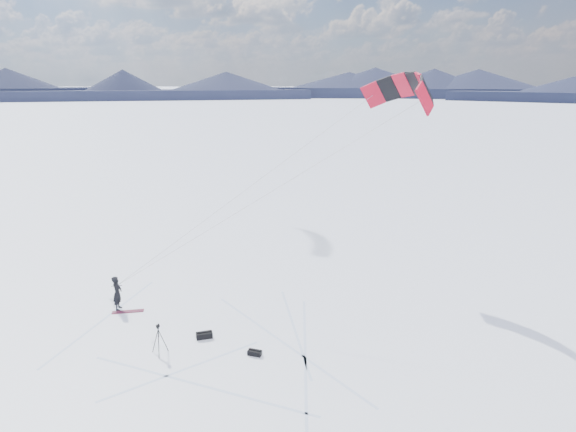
{
  "coord_description": "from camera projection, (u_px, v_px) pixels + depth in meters",
  "views": [
    {
      "loc": [
        4.21,
        -20.15,
        11.77
      ],
      "look_at": [
        5.55,
        5.27,
        4.55
      ],
      "focal_mm": 30.0,
      "sensor_mm": 36.0,
      "label": 1
    }
  ],
  "objects": [
    {
      "name": "gear_bag_b",
      "position": [
        255.0,
        353.0,
        21.3
      ],
      "size": [
        0.67,
        0.48,
        0.28
      ],
      "rotation": [
        0.0,
        0.0,
        -0.36
      ],
      "color": "black",
      "rests_on": "ground"
    },
    {
      "name": "power_kite",
      "position": [
        405.0,
        91.0,
        26.49
      ],
      "size": [
        17.05,
        6.83,
        10.88
      ],
      "color": "red",
      "rests_on": "ground"
    },
    {
      "name": "snowboard",
      "position": [
        128.0,
        312.0,
        25.29
      ],
      "size": [
        1.64,
        0.5,
        0.04
      ],
      "primitive_type": "cube",
      "rotation": [
        0.0,
        0.0,
        0.12
      ],
      "color": "maroon",
      "rests_on": "ground"
    },
    {
      "name": "gear_bag_a",
      "position": [
        204.0,
        335.0,
        22.71
      ],
      "size": [
        0.82,
        0.52,
        0.34
      ],
      "rotation": [
        0.0,
        0.0,
        0.24
      ],
      "color": "black",
      "rests_on": "ground"
    },
    {
      "name": "snowkiter",
      "position": [
        119.0,
        309.0,
        25.62
      ],
      "size": [
        0.45,
        0.68,
        1.87
      ],
      "primitive_type": "imported",
      "rotation": [
        0.0,
        0.0,
        1.58
      ],
      "color": "black",
      "rests_on": "ground"
    },
    {
      "name": "horizon_hills",
      "position": [
        170.0,
        270.0,
        21.38
      ],
      "size": [
        704.84,
        706.81,
        8.81
      ],
      "color": "black",
      "rests_on": "ground"
    },
    {
      "name": "snow_tracks",
      "position": [
        159.0,
        347.0,
        21.99
      ],
      "size": [
        14.76,
        10.25,
        0.01
      ],
      "color": "#B0C2E1",
      "rests_on": "ground"
    },
    {
      "name": "ground",
      "position": [
        175.0,
        342.0,
        22.36
      ],
      "size": [
        1800.0,
        1800.0,
        0.0
      ],
      "primitive_type": "plane",
      "color": "white"
    },
    {
      "name": "tripod",
      "position": [
        159.0,
        335.0,
        21.19
      ],
      "size": [
        0.72,
        0.67,
        1.43
      ],
      "rotation": [
        0.0,
        0.0,
        0.63
      ],
      "color": "black",
      "rests_on": "ground"
    }
  ]
}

